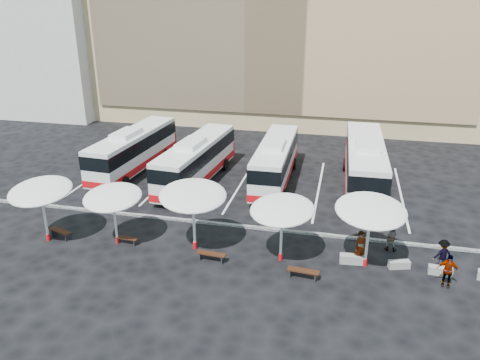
% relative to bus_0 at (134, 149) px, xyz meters
% --- Properties ---
extents(ground, '(120.00, 120.00, 0.00)m').
position_rel_bus_0_xyz_m(ground, '(9.34, -8.68, -1.86)').
color(ground, black).
rests_on(ground, ground).
extents(sandstone_building, '(42.00, 18.25, 29.60)m').
position_rel_bus_0_xyz_m(sandstone_building, '(9.34, 23.18, 10.76)').
color(sandstone_building, tan).
rests_on(sandstone_building, ground).
extents(apartment_block, '(14.00, 14.00, 18.00)m').
position_rel_bus_0_xyz_m(apartment_block, '(-18.66, 19.32, 7.14)').
color(apartment_block, beige).
rests_on(apartment_block, ground).
extents(curb_divider, '(34.00, 0.25, 0.15)m').
position_rel_bus_0_xyz_m(curb_divider, '(9.34, -8.18, -1.79)').
color(curb_divider, black).
rests_on(curb_divider, ground).
extents(bay_lines, '(24.15, 12.00, 0.01)m').
position_rel_bus_0_xyz_m(bay_lines, '(9.34, -0.68, -1.86)').
color(bay_lines, white).
rests_on(bay_lines, ground).
extents(bus_0, '(3.24, 11.62, 3.64)m').
position_rel_bus_0_xyz_m(bus_0, '(0.00, 0.00, 0.00)').
color(bus_0, white).
rests_on(bus_0, ground).
extents(bus_1, '(3.36, 11.58, 3.63)m').
position_rel_bus_0_xyz_m(bus_1, '(5.87, -1.35, -0.01)').
color(bus_1, white).
rests_on(bus_1, ground).
extents(bus_2, '(2.70, 11.13, 3.53)m').
position_rel_bus_0_xyz_m(bus_2, '(11.84, 0.14, -0.06)').
color(bus_2, white).
rests_on(bus_2, ground).
extents(bus_3, '(3.11, 12.57, 3.97)m').
position_rel_bus_0_xyz_m(bus_3, '(18.56, 0.30, 0.17)').
color(bus_3, white).
rests_on(bus_3, ground).
extents(sunshade_0, '(3.75, 3.80, 3.76)m').
position_rel_bus_0_xyz_m(sunshade_0, '(0.10, -12.44, 1.34)').
color(sunshade_0, white).
rests_on(sunshade_0, ground).
extents(sunshade_1, '(3.65, 3.69, 3.49)m').
position_rel_bus_0_xyz_m(sunshade_1, '(4.30, -11.84, 1.11)').
color(sunshade_1, white).
rests_on(sunshade_1, ground).
extents(sunshade_2, '(4.96, 4.98, 3.94)m').
position_rel_bus_0_xyz_m(sunshade_2, '(8.98, -11.41, 1.49)').
color(sunshade_2, white).
rests_on(sunshade_2, ground).
extents(sunshade_3, '(4.37, 4.40, 3.62)m').
position_rel_bus_0_xyz_m(sunshade_3, '(14.00, -11.56, 1.22)').
color(sunshade_3, white).
rests_on(sunshade_3, ground).
extents(sunshade_4, '(4.31, 4.35, 3.89)m').
position_rel_bus_0_xyz_m(sunshade_4, '(18.56, -11.10, 1.44)').
color(sunshade_4, white).
rests_on(sunshade_4, ground).
extents(wood_bench_0, '(1.66, 0.93, 0.49)m').
position_rel_bus_0_xyz_m(wood_bench_0, '(0.65, -11.97, -1.48)').
color(wood_bench_0, black).
rests_on(wood_bench_0, ground).
extents(wood_bench_1, '(1.37, 0.42, 0.41)m').
position_rel_bus_0_xyz_m(wood_bench_1, '(4.89, -11.79, -1.54)').
color(wood_bench_1, black).
rests_on(wood_bench_1, ground).
extents(wood_bench_2, '(1.64, 0.55, 0.49)m').
position_rel_bus_0_xyz_m(wood_bench_2, '(10.31, -12.51, -1.48)').
color(wood_bench_2, black).
rests_on(wood_bench_2, ground).
extents(wood_bench_3, '(1.68, 0.58, 0.50)m').
position_rel_bus_0_xyz_m(wood_bench_3, '(15.40, -13.11, -1.47)').
color(wood_bench_3, black).
rests_on(wood_bench_3, ground).
extents(conc_bench_0, '(1.37, 0.56, 0.50)m').
position_rel_bus_0_xyz_m(conc_bench_0, '(17.87, -10.99, -1.61)').
color(conc_bench_0, gray).
rests_on(conc_bench_0, ground).
extents(conc_bench_1, '(1.20, 0.70, 0.43)m').
position_rel_bus_0_xyz_m(conc_bench_1, '(20.35, -10.93, -1.65)').
color(conc_bench_1, gray).
rests_on(conc_bench_1, ground).
extents(conc_bench_2, '(1.23, 0.51, 0.45)m').
position_rel_bus_0_xyz_m(conc_bench_2, '(22.40, -11.11, -1.64)').
color(conc_bench_2, gray).
rests_on(conc_bench_2, ground).
extents(passenger_0, '(0.82, 0.69, 1.93)m').
position_rel_bus_0_xyz_m(passenger_0, '(18.27, -10.86, -0.90)').
color(passenger_0, black).
rests_on(passenger_0, ground).
extents(passenger_1, '(0.94, 0.79, 1.75)m').
position_rel_bus_0_xyz_m(passenger_1, '(19.95, -9.02, -0.99)').
color(passenger_1, black).
rests_on(passenger_1, ground).
extents(passenger_2, '(1.10, 0.60, 1.78)m').
position_rel_bus_0_xyz_m(passenger_2, '(22.49, -12.15, -0.97)').
color(passenger_2, black).
rests_on(passenger_2, ground).
extents(passenger_3, '(1.24, 1.05, 1.66)m').
position_rel_bus_0_xyz_m(passenger_3, '(22.52, -10.35, -1.03)').
color(passenger_3, black).
rests_on(passenger_3, ground).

